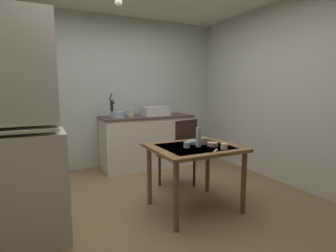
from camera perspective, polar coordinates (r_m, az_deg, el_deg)
The scene contains 19 objects.
ground_plane at distance 3.05m, azimuth -2.58°, elevation -18.08°, with size 5.00×5.00×0.00m, color olive.
wall_back at distance 4.66m, azimuth -12.75°, elevation 7.14°, with size 4.10×0.10×2.57m, color silver.
wall_right at distance 4.02m, azimuth 25.29°, elevation 6.46°, with size 0.10×4.02×2.57m, color silver.
counter_cabinet at distance 4.55m, azimuth -4.66°, elevation -3.33°, with size 1.56×0.64×0.89m.
sink_basin at distance 4.54m, azimuth -2.83°, elevation 3.31°, with size 0.44×0.34×0.15m.
hand_pump at distance 4.34m, azimuth -12.21°, elevation 4.13°, with size 0.05×0.27×0.39m.
mixing_bowl_counter at distance 4.27m, azimuth -10.98°, elevation 2.48°, with size 0.24×0.24×0.10m, color #9EB2C6.
stoneware_crock at distance 4.41m, azimuth -8.23°, elevation 2.84°, with size 0.12×0.12×0.12m, color beige.
dining_table at distance 2.91m, azimuth 5.92°, elevation -6.42°, with size 0.95×0.79×0.72m.
chair_far_side at distance 3.54m, azimuth 2.77°, elevation -5.80°, with size 0.49×0.49×0.95m.
serving_bowl_wide at distance 2.92m, azimuth 9.75°, elevation -3.96°, with size 0.12×0.12×0.04m, color tan.
soup_bowl_small at distance 3.01m, azimuth 5.25°, elevation -3.57°, with size 0.11×0.11×0.04m, color #9EB2C6.
teacup_cream at distance 2.80m, azimuth 4.11°, elevation -4.14°, with size 0.06×0.06×0.06m, color #ADD1C1.
mug_dark at distance 3.00m, azimuth 7.65°, elevation -3.25°, with size 0.09×0.09×0.08m, color tan.
teacup_mint at distance 2.78m, azimuth 12.20°, elevation -4.38°, with size 0.07×0.07×0.06m, color beige.
glass_bottle at distance 2.84m, azimuth 6.72°, elevation -2.28°, with size 0.06×0.06×0.28m.
table_knife at distance 3.22m, azimuth 7.76°, elevation -3.12°, with size 0.20×0.02×0.01m, color silver.
teaspoon_near_bowl at distance 2.70m, azimuth 10.39°, elevation -5.35°, with size 0.15×0.02×0.01m, color beige.
pendant_bulb at distance 3.07m, azimuth -10.80°, elevation 24.97°, with size 0.08×0.08×0.08m, color #F9EFCC.
Camera 1 is at (-1.09, -2.51, 1.34)m, focal length 27.79 mm.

